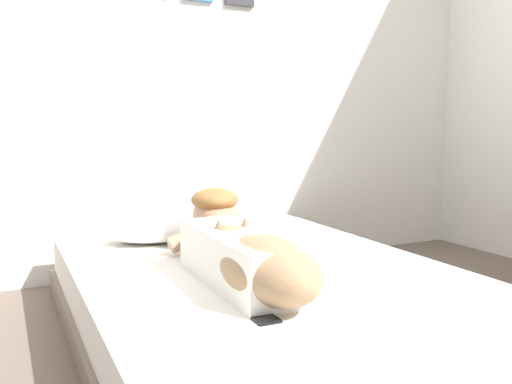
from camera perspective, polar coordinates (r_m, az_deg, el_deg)
back_wall at (r=3.07m, az=-8.65°, el=15.29°), size 3.81×0.12×2.50m
bed at (r=2.12m, az=0.88°, el=-11.54°), size 1.37×1.91×0.27m
pillow at (r=2.56m, az=-9.78°, el=-3.84°), size 0.52×0.32×0.11m
person_lying at (r=2.01m, az=-0.61°, el=-5.34°), size 0.43×0.92×0.27m
dog at (r=1.70m, az=0.71°, el=-7.71°), size 0.26×0.57×0.21m
coffee_cup at (r=2.46m, az=2.56°, el=-4.63°), size 0.12×0.09×0.07m
cell_phone at (r=1.57m, az=0.45°, el=-12.78°), size 0.07×0.14×0.01m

